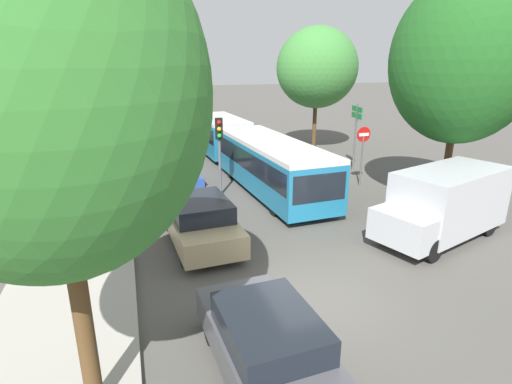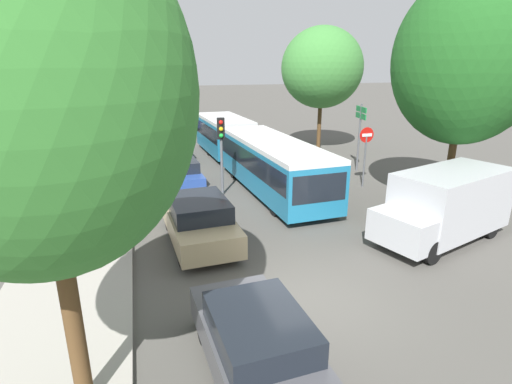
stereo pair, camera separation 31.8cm
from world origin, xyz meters
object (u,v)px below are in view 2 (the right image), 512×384
(tree_left_near, at_px, (31,104))
(traffic_light, at_px, (221,139))
(tree_left_far, at_px, (98,74))
(queued_car_blue, at_px, (180,173))
(tree_right_near, at_px, (466,60))
(city_bus_rear, at_px, (150,101))
(articulated_bus, at_px, (249,148))
(white_van, at_px, (446,204))
(direction_sign_post, at_px, (360,124))
(queued_car_navy, at_px, (158,121))
(queued_car_green, at_px, (170,148))
(queued_car_white, at_px, (161,132))
(tree_left_mid, at_px, (111,117))
(queued_car_graphite, at_px, (258,345))
(queued_car_tan, at_px, (199,220))
(tree_right_mid, at_px, (321,70))
(no_entry_sign, at_px, (366,148))

(tree_left_near, bearing_deg, traffic_light, 66.45)
(tree_left_far, bearing_deg, queued_car_blue, -58.30)
(queued_car_blue, xyz_separation_m, tree_right_near, (9.87, -5.92, 5.01))
(city_bus_rear, height_order, tree_left_near, tree_left_near)
(articulated_bus, distance_m, white_van, 10.67)
(direction_sign_post, bearing_deg, queued_car_navy, -50.82)
(queued_car_green, distance_m, traffic_light, 7.78)
(queued_car_white, height_order, traffic_light, traffic_light)
(tree_left_near, height_order, tree_left_mid, tree_left_near)
(white_van, xyz_separation_m, tree_left_far, (-11.23, 14.00, 3.81))
(queued_car_blue, bearing_deg, tree_right_near, -123.91)
(tree_left_near, relative_size, tree_left_far, 0.99)
(queued_car_graphite, bearing_deg, tree_left_mid, 10.85)
(tree_left_near, distance_m, tree_right_near, 14.42)
(articulated_bus, height_order, tree_left_mid, tree_left_mid)
(queued_car_tan, height_order, tree_right_near, tree_right_near)
(queued_car_tan, distance_m, tree_left_mid, 6.30)
(queued_car_green, relative_size, tree_right_mid, 0.57)
(articulated_bus, bearing_deg, tree_left_far, -121.94)
(articulated_bus, xyz_separation_m, tree_right_near, (6.07, -7.54, 4.34))
(queued_car_graphite, bearing_deg, traffic_light, -11.48)
(articulated_bus, distance_m, tree_right_mid, 8.39)
(articulated_bus, height_order, queued_car_tan, articulated_bus)
(queued_car_navy, height_order, tree_right_mid, tree_right_mid)
(articulated_bus, bearing_deg, queued_car_white, -162.18)
(articulated_bus, relative_size, city_bus_rear, 1.44)
(queued_car_graphite, height_order, queued_car_blue, queued_car_graphite)
(tree_left_mid, distance_m, tree_right_near, 13.56)
(queued_car_blue, xyz_separation_m, queued_car_green, (0.05, 5.80, 0.08))
(white_van, relative_size, tree_left_near, 0.69)
(queued_car_graphite, height_order, tree_left_near, tree_left_near)
(no_entry_sign, bearing_deg, queued_car_navy, -157.79)
(queued_car_navy, distance_m, white_van, 27.39)
(queued_car_blue, bearing_deg, queued_car_graphite, 177.28)
(articulated_bus, xyz_separation_m, queued_car_green, (-3.75, 4.18, -0.59))
(queued_car_tan, bearing_deg, queued_car_white, -3.00)
(traffic_light, height_order, tree_right_near, tree_right_near)
(queued_car_graphite, distance_m, queued_car_green, 18.29)
(city_bus_rear, bearing_deg, tree_right_mid, -160.34)
(queued_car_tan, height_order, traffic_light, traffic_light)
(tree_left_far, relative_size, tree_right_near, 0.90)
(queued_car_white, bearing_deg, traffic_light, -175.59)
(queued_car_tan, distance_m, tree_right_near, 11.10)
(traffic_light, bearing_deg, city_bus_rear, -168.74)
(city_bus_rear, distance_m, tree_right_near, 38.01)
(queued_car_navy, relative_size, direction_sign_post, 1.22)
(articulated_bus, height_order, tree_right_near, tree_right_near)
(tree_right_mid, bearing_deg, tree_left_near, -124.94)
(city_bus_rear, height_order, tree_left_mid, tree_left_mid)
(white_van, relative_size, tree_right_mid, 0.68)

